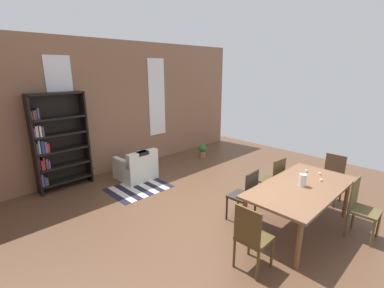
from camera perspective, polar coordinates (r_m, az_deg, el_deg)
The scene contains 18 objects.
ground_plane at distance 5.05m, azimuth 6.60°, elevation -15.52°, with size 9.62×9.62×0.00m, color brown.
back_wall_brick at distance 7.24m, azimuth -16.02°, elevation 7.43°, with size 8.40×0.12×3.30m, color #8F654C.
window_pane_0 at distance 6.64m, azimuth -25.72°, elevation 7.25°, with size 0.55×0.02×2.14m, color white.
window_pane_1 at distance 7.86m, azimuth -7.46°, elevation 9.71°, with size 0.55×0.02×2.14m, color white.
dining_table at distance 4.82m, azimuth 22.13°, elevation -9.01°, with size 2.11×1.06×0.76m.
vase_on_table at distance 4.75m, azimuth 22.37°, elevation -7.08°, with size 0.11×0.11×0.20m, color silver.
tealight_candle_0 at distance 5.42m, azimuth 23.02°, elevation -5.27°, with size 0.04×0.04×0.05m, color silver.
tealight_candle_1 at distance 5.38m, azimuth 25.35°, elevation -5.70°, with size 0.04×0.04×0.04m, color silver.
tealight_candle_2 at distance 5.10m, azimuth 25.63°, elevation -6.92°, with size 0.04×0.04×0.04m, color silver.
dining_chair_head_left at distance 3.77m, azimuth 12.45°, elevation -18.49°, with size 0.41×0.41×0.95m.
dining_chair_far_left at distance 4.83m, azimuth 11.23°, elevation -10.37°, with size 0.42×0.42×0.95m.
dining_chair_far_right at distance 5.57m, azimuth 16.80°, elevation -7.13°, with size 0.43×0.43×0.95m.
dining_chair_near_right at distance 5.11m, azimuth 32.05°, elevation -11.09°, with size 0.40×0.40×0.95m.
dining_chair_head_right at distance 6.14m, azimuth 27.45°, elevation -6.15°, with size 0.40×0.40×0.95m.
bookshelf_tall at distance 6.53m, azimuth -26.64°, elevation 0.28°, with size 1.14×0.31×2.13m.
armchair_white at distance 6.73m, azimuth -11.67°, elevation -4.93°, with size 0.82×0.82×0.75m.
potted_plant_by_shelf at distance 8.18m, azimuth 2.27°, elevation -1.40°, with size 0.24×0.24×0.41m.
striped_rug at distance 6.30m, azimuth -11.20°, elevation -9.10°, with size 1.30×1.00×0.01m.
Camera 1 is at (-3.40, -2.68, 2.61)m, focal length 25.21 mm.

